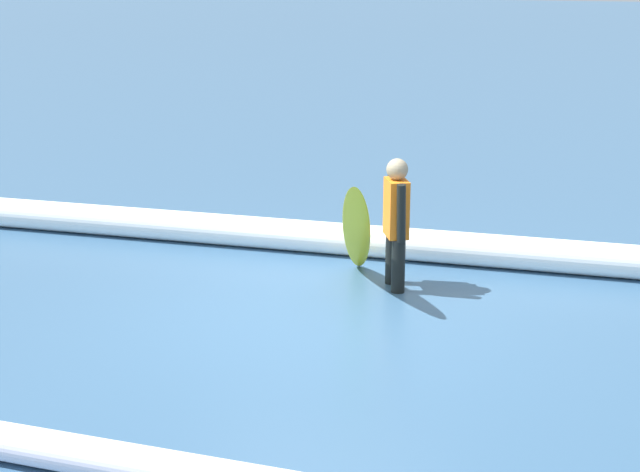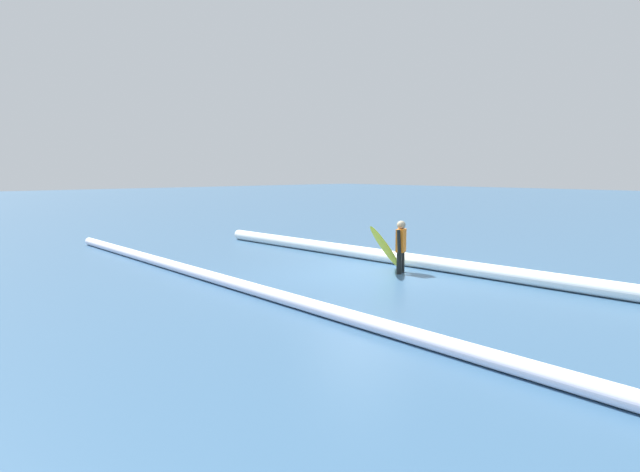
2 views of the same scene
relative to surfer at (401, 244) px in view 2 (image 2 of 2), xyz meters
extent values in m
plane|color=#335779|center=(0.58, 0.96, -0.75)|extent=(140.37, 140.37, 0.00)
cylinder|color=black|center=(-0.06, 0.13, -0.47)|extent=(0.14, 0.14, 0.55)
cylinder|color=black|center=(0.06, -0.13, -0.47)|extent=(0.14, 0.14, 0.55)
cube|color=orange|center=(0.00, 0.00, 0.10)|extent=(0.33, 0.39, 0.59)
sphere|color=gray|center=(0.00, 0.00, 0.50)|extent=(0.22, 0.22, 0.22)
cylinder|color=black|center=(-0.09, 0.19, 0.10)|extent=(0.09, 0.15, 0.60)
cylinder|color=black|center=(0.09, -0.19, 0.10)|extent=(0.09, 0.12, 0.60)
ellipsoid|color=yellow|center=(0.37, 0.17, -0.12)|extent=(0.60, 1.60, 1.30)
ellipsoid|color=red|center=(0.37, 0.17, -0.11)|extent=(0.36, 1.27, 1.05)
cylinder|color=white|center=(0.96, -0.96, -0.57)|extent=(15.36, 0.58, 0.37)
cylinder|color=white|center=(1.84, 4.22, -0.62)|extent=(18.20, 0.78, 0.26)
camera|label=1|loc=(-1.94, 9.25, 2.54)|focal=54.16mm
camera|label=2|loc=(-8.74, 10.83, 1.87)|focal=30.48mm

